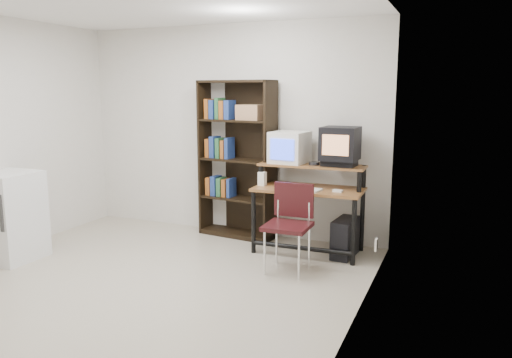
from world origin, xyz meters
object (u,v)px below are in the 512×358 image
at_px(pc_tower, 345,238).
at_px(crt_monitor, 290,148).
at_px(computer_desk, 309,192).
at_px(mini_fridge, 10,216).
at_px(crt_tv, 340,143).
at_px(bookshelf, 238,158).
at_px(school_chair, 290,218).

bearing_deg(pc_tower, crt_monitor, 173.40).
bearing_deg(computer_desk, mini_fridge, -154.17).
relative_size(computer_desk, mini_fridge, 1.27).
height_order(crt_tv, bookshelf, bookshelf).
relative_size(school_chair, mini_fridge, 0.92).
bearing_deg(bookshelf, school_chair, -35.39).
height_order(crt_tv, pc_tower, crt_tv).
height_order(crt_monitor, pc_tower, crt_monitor).
relative_size(school_chair, bookshelf, 0.45).
bearing_deg(crt_tv, pc_tower, -43.35).
height_order(pc_tower, mini_fridge, mini_fridge).
xyz_separation_m(school_chair, mini_fridge, (-2.87, -0.86, -0.06)).
bearing_deg(crt_monitor, crt_tv, 3.61).
distance_m(school_chair, mini_fridge, 3.00).
relative_size(pc_tower, mini_fridge, 0.47).
relative_size(crt_monitor, school_chair, 0.50).
distance_m(crt_tv, mini_fridge, 3.64).
distance_m(crt_monitor, mini_fridge, 3.14).
bearing_deg(computer_desk, school_chair, -92.56).
bearing_deg(crt_tv, mini_fridge, -151.57).
relative_size(computer_desk, pc_tower, 2.69).
xyz_separation_m(crt_tv, pc_tower, (0.11, -0.12, -1.02)).
height_order(crt_monitor, bookshelf, bookshelf).
distance_m(computer_desk, bookshelf, 1.08).
distance_m(school_chair, bookshelf, 1.41).
distance_m(crt_tv, school_chair, 1.05).
relative_size(crt_monitor, crt_tv, 1.10).
relative_size(crt_tv, pc_tower, 0.88).
xyz_separation_m(computer_desk, bookshelf, (-1.00, 0.28, 0.29)).
height_order(school_chair, bookshelf, bookshelf).
distance_m(computer_desk, crt_monitor, 0.56).
relative_size(crt_tv, mini_fridge, 0.42).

